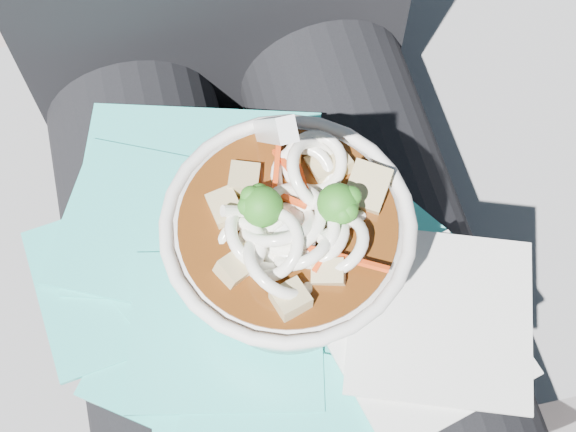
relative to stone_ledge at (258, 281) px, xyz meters
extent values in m
cube|color=slate|center=(0.00, 0.00, 0.00)|extent=(1.02, 0.53, 0.42)
cylinder|color=black|center=(-0.09, -0.15, 0.29)|extent=(0.16, 0.48, 0.16)
cylinder|color=black|center=(0.09, -0.15, 0.29)|extent=(0.16, 0.48, 0.16)
cube|color=#2CB8AF|center=(0.06, -0.15, 0.37)|extent=(0.19, 0.20, 0.00)
cube|color=#2CB8AF|center=(-0.05, -0.20, 0.37)|extent=(0.22, 0.21, 0.00)
cube|color=#2CB8AF|center=(-0.11, -0.12, 0.37)|extent=(0.16, 0.14, 0.00)
cube|color=#2CB8AF|center=(-0.03, -0.16, 0.37)|extent=(0.20, 0.21, 0.00)
cube|color=#2CB8AF|center=(-0.05, -0.07, 0.38)|extent=(0.23, 0.21, 0.00)
cube|color=#2CB8AF|center=(-0.09, -0.08, 0.38)|extent=(0.18, 0.17, 0.00)
cube|color=#2CB8AF|center=(-0.05, -0.18, 0.38)|extent=(0.16, 0.15, 0.00)
cube|color=silver|center=(0.08, -0.22, 0.39)|extent=(0.15, 0.15, 0.00)
cube|color=silver|center=(0.10, -0.21, 0.39)|extent=(0.16, 0.16, 0.00)
torus|color=silver|center=(0.00, -0.15, 0.47)|extent=(0.16, 0.16, 0.01)
cylinder|color=#46210A|center=(0.00, -0.15, 0.47)|extent=(0.14, 0.14, 0.01)
torus|color=white|center=(0.00, -0.16, 0.47)|extent=(0.06, 0.06, 0.04)
torus|color=white|center=(0.03, -0.13, 0.48)|extent=(0.05, 0.07, 0.05)
torus|color=white|center=(0.01, -0.16, 0.48)|extent=(0.05, 0.06, 0.04)
torus|color=white|center=(0.02, -0.17, 0.47)|extent=(0.05, 0.05, 0.04)
torus|color=white|center=(0.00, -0.17, 0.48)|extent=(0.05, 0.04, 0.04)
torus|color=white|center=(0.00, -0.14, 0.48)|extent=(0.04, 0.04, 0.03)
torus|color=white|center=(0.03, -0.17, 0.48)|extent=(0.05, 0.05, 0.04)
torus|color=white|center=(0.00, -0.15, 0.48)|extent=(0.07, 0.07, 0.03)
torus|color=white|center=(-0.01, -0.17, 0.48)|extent=(0.06, 0.07, 0.04)
torus|color=white|center=(-0.01, -0.18, 0.48)|extent=(0.05, 0.07, 0.05)
torus|color=white|center=(0.02, -0.12, 0.48)|extent=(0.04, 0.04, 0.03)
torus|color=white|center=(-0.02, -0.16, 0.47)|extent=(0.06, 0.07, 0.05)
torus|color=white|center=(-0.03, -0.16, 0.48)|extent=(0.05, 0.05, 0.04)
torus|color=white|center=(0.03, -0.12, 0.48)|extent=(0.05, 0.05, 0.03)
torus|color=white|center=(-0.01, -0.15, 0.48)|extent=(0.07, 0.06, 0.05)
cylinder|color=white|center=(-0.01, -0.15, 0.48)|extent=(0.03, 0.02, 0.03)
cylinder|color=white|center=(-0.02, -0.14, 0.48)|extent=(0.04, 0.01, 0.03)
cylinder|color=white|center=(0.03, -0.16, 0.48)|extent=(0.04, 0.02, 0.02)
cylinder|color=white|center=(-0.01, -0.14, 0.48)|extent=(0.01, 0.03, 0.02)
cylinder|color=#86A952|center=(0.03, -0.15, 0.48)|extent=(0.01, 0.01, 0.01)
sphere|color=#175D15|center=(0.03, -0.15, 0.49)|extent=(0.03, 0.03, 0.03)
sphere|color=#175D15|center=(0.03, -0.16, 0.49)|extent=(0.01, 0.01, 0.01)
sphere|color=#175D15|center=(0.03, -0.16, 0.49)|extent=(0.01, 0.01, 0.01)
sphere|color=#175D15|center=(0.03, -0.16, 0.49)|extent=(0.01, 0.01, 0.01)
sphere|color=#175D15|center=(0.04, -0.15, 0.50)|extent=(0.01, 0.01, 0.01)
cylinder|color=#86A952|center=(-0.01, -0.14, 0.48)|extent=(0.01, 0.01, 0.01)
sphere|color=#175D15|center=(-0.01, -0.14, 0.49)|extent=(0.03, 0.03, 0.03)
sphere|color=#175D15|center=(-0.02, -0.14, 0.49)|extent=(0.01, 0.01, 0.01)
sphere|color=#175D15|center=(-0.02, -0.14, 0.49)|extent=(0.01, 0.01, 0.01)
sphere|color=#175D15|center=(-0.01, -0.14, 0.49)|extent=(0.01, 0.01, 0.01)
sphere|color=#175D15|center=(-0.02, -0.14, 0.50)|extent=(0.01, 0.01, 0.01)
cube|color=#ED4414|center=(0.03, -0.19, 0.48)|extent=(0.05, 0.03, 0.00)
cube|color=#ED4414|center=(0.01, -0.12, 0.48)|extent=(0.01, 0.04, 0.02)
cube|color=#ED4414|center=(0.02, -0.17, 0.48)|extent=(0.04, 0.04, 0.00)
cube|color=#ED4414|center=(0.02, -0.14, 0.48)|extent=(0.01, 0.04, 0.02)
cube|color=#ED4414|center=(-0.01, -0.13, 0.48)|extent=(0.04, 0.04, 0.02)
cube|color=#ED4414|center=(0.00, -0.12, 0.48)|extent=(0.02, 0.06, 0.00)
cube|color=tan|center=(0.05, -0.14, 0.48)|extent=(0.04, 0.04, 0.02)
cube|color=tan|center=(0.04, -0.12, 0.47)|extent=(0.03, 0.03, 0.02)
cube|color=tan|center=(-0.02, -0.11, 0.47)|extent=(0.03, 0.03, 0.02)
cube|color=tan|center=(-0.04, -0.13, 0.47)|extent=(0.02, 0.03, 0.02)
cube|color=tan|center=(-0.04, -0.17, 0.48)|extent=(0.03, 0.03, 0.02)
cube|color=tan|center=(-0.01, -0.20, 0.48)|extent=(0.02, 0.02, 0.01)
cube|color=tan|center=(0.02, -0.19, 0.48)|extent=(0.03, 0.02, 0.02)
ellipsoid|color=white|center=(0.00, -0.16, 0.48)|extent=(0.03, 0.04, 0.01)
cube|color=white|center=(0.00, -0.12, 0.53)|extent=(0.01, 0.08, 0.12)
camera|label=1|loc=(-0.05, -0.36, 0.92)|focal=50.00mm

